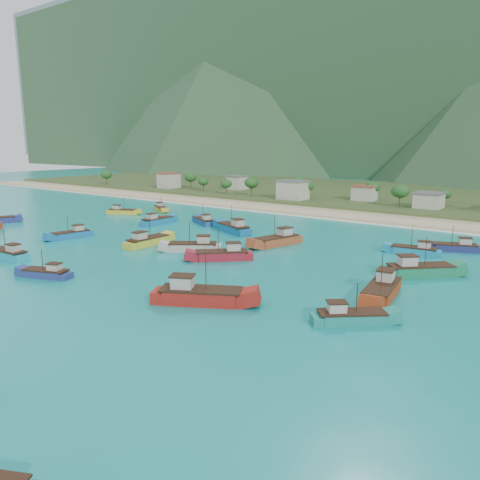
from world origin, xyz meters
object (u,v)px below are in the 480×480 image
Objects in this scene: boat_0 at (47,274)px; boat_22 at (147,242)px; boat_9 at (419,271)px; boat_14 at (223,256)px; boat_28 at (415,251)px; boat_1 at (382,291)px; boat_16 at (455,248)px; boat_30 at (233,229)px; boat_5 at (8,255)px; boat_17 at (122,212)px; boat_26 at (161,209)px; boat_8 at (350,318)px; boat_23 at (204,222)px; boat_11 at (72,235)px; boat_18 at (194,247)px; boat_13 at (277,241)px; boat_12 at (157,221)px; boat_21 at (199,296)px.

boat_22 is (-5.56, 27.08, 0.26)m from boat_0.
boat_9 reaches higher than boat_14.
boat_9 is 16.63m from boat_28.
boat_1 is 38.17m from boat_16.
boat_16 is 65.32m from boat_22.
boat_16 is 50.81m from boat_30.
boat_22 reaches higher than boat_28.
boat_5 is at bearing 60.65° from boat_0.
boat_26 is (4.75, 12.14, -0.03)m from boat_17.
boat_23 is (-62.87, 43.46, 0.05)m from boat_8.
boat_22 reaches higher than boat_8.
boat_11 is 33.61m from boat_18.
boat_14 is (-33.06, 15.36, 0.18)m from boat_8.
boat_16 is at bearing -137.84° from boat_13.
boat_1 reaches higher than boat_23.
boat_12 is 1.03× the size of boat_14.
boat_12 is 0.98× the size of boat_18.
boat_28 is (-5.81, -7.98, -0.01)m from boat_16.
boat_5 reaches higher than boat_0.
boat_14 is 0.81× the size of boat_30.
boat_14 is (-1.13, -17.60, -0.10)m from boat_13.
boat_26 is (-58.28, 38.83, -0.21)m from boat_14.
boat_28 is at bearing -93.09° from boat_18.
boat_30 is at bearing 75.70° from boat_22.
boat_16 is at bearing -88.11° from boat_14.
boat_9 is 74.32m from boat_12.
boat_11 is 0.93× the size of boat_18.
boat_22 is at bearing 32.61° from boat_17.
boat_23 is at bearing 99.13° from boat_26.
boat_16 is (1.23, 38.15, -0.24)m from boat_1.
boat_8 is at bearing -86.62° from boat_5.
boat_5 is at bearing -82.26° from boat_12.
boat_5 reaches higher than boat_8.
boat_1 is 1.12× the size of boat_22.
boat_13 is (43.39, 22.70, 0.25)m from boat_11.
boat_18 is at bearing -15.95° from boat_1.
boat_13 is 36.95m from boat_16.
boat_28 is (43.80, 54.05, 0.11)m from boat_0.
boat_1 is 76.56m from boat_12.
boat_14 is at bearing 100.54° from boat_13.
boat_14 is 48.58m from boat_16.
boat_1 is 1.26× the size of boat_17.
boat_13 is 1.16× the size of boat_18.
boat_23 is (-30.94, 10.49, -0.23)m from boat_13.
boat_21 is at bearing -124.93° from boat_30.
boat_18 is 1.08× the size of boat_28.
boat_1 is 37.68m from boat_13.
boat_13 is at bearing -41.47° from boat_0.
boat_8 reaches higher than boat_0.
boat_9 is at bearing 119.12° from boat_21.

